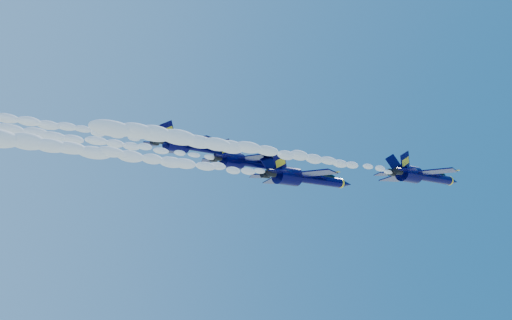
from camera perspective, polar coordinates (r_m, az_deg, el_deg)
jet_lead at (r=99.20m, az=16.30°, el=-1.51°), size 17.92×14.70×6.66m
smoke_trail_jet_lead at (r=75.67m, az=1.63°, el=0.76°), size 49.62×2.14×1.93m
jet_second at (r=95.16m, az=4.92°, el=-1.78°), size 19.69×16.15×7.32m
smoke_trail_jet_second at (r=76.92m, az=-13.62°, el=0.56°), size 49.62×2.35×2.12m
jet_third at (r=97.17m, az=-0.74°, el=-0.22°), size 17.00×13.94×6.32m
smoke_trail_jet_third at (r=82.34m, az=-18.88°, el=2.24°), size 49.62×2.03×1.83m
jet_fourth at (r=98.15m, az=-6.13°, el=1.39°), size 18.22×14.95×6.77m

